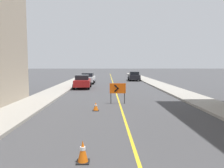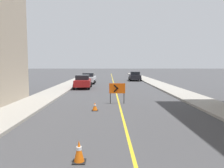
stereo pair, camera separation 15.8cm
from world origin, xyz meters
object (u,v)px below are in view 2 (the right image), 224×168
object	(u,v)px
traffic_cone_second	(79,151)
traffic_cone_third	(95,107)
parked_car_curb_near	(83,82)
parked_car_curb_far	(135,76)
parked_car_curb_mid	(89,78)
arrow_barricade_primary	(117,89)

from	to	relation	value
traffic_cone_second	traffic_cone_third	distance (m)	7.09
parked_car_curb_near	parked_car_curb_far	distance (m)	14.34
traffic_cone_second	parked_car_curb_near	world-z (taller)	parked_car_curb_near
parked_car_curb_near	parked_car_curb_mid	size ratio (longest dim) A/B	1.01
arrow_barricade_primary	parked_car_curb_far	world-z (taller)	parked_car_curb_far
traffic_cone_third	parked_car_curb_near	world-z (taller)	parked_car_curb_near
traffic_cone_third	parked_car_curb_near	size ratio (longest dim) A/B	0.12
parked_car_curb_mid	parked_car_curb_far	world-z (taller)	same
parked_car_curb_far	parked_car_curb_mid	bearing A→B (deg)	-140.51
traffic_cone_second	parked_car_curb_near	distance (m)	19.77
traffic_cone_third	parked_car_curb_far	xyz separation A→B (m)	(5.41, 24.70, 0.54)
traffic_cone_third	parked_car_curb_far	distance (m)	25.29
parked_car_curb_near	parked_car_curb_far	size ratio (longest dim) A/B	1.01
traffic_cone_third	parked_car_curb_mid	xyz separation A→B (m)	(-2.10, 18.92, 0.54)
parked_car_curb_mid	parked_car_curb_near	bearing A→B (deg)	-88.99
arrow_barricade_primary	parked_car_curb_near	size ratio (longest dim) A/B	0.34
traffic_cone_second	parked_car_curb_mid	bearing A→B (deg)	94.60
arrow_barricade_primary	parked_car_curb_mid	xyz separation A→B (m)	(-3.56, 16.53, -0.25)
parked_car_curb_far	arrow_barricade_primary	bearing A→B (deg)	-98.13
traffic_cone_third	arrow_barricade_primary	size ratio (longest dim) A/B	0.35
arrow_barricade_primary	parked_car_curb_mid	distance (m)	16.91
traffic_cone_third	arrow_barricade_primary	world-z (taller)	arrow_barricade_primary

